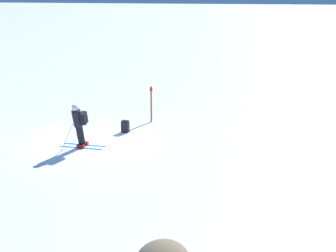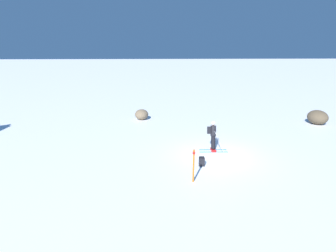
{
  "view_description": "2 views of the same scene",
  "coord_description": "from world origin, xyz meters",
  "px_view_note": "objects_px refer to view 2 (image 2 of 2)",
  "views": [
    {
      "loc": [
        16.3,
        6.26,
        5.74
      ],
      "look_at": [
        1.6,
        3.44,
        1.27
      ],
      "focal_mm": 50.0,
      "sensor_mm": 36.0,
      "label": 1
    },
    {
      "loc": [
        -13.94,
        3.57,
        5.95
      ],
      "look_at": [
        0.5,
        2.76,
        1.68
      ],
      "focal_mm": 28.0,
      "sensor_mm": 36.0,
      "label": 2
    }
  ],
  "objects_px": {
    "skier": "(213,134)",
    "trail_marker": "(194,164)",
    "exposed_boulder_0": "(142,114)",
    "exposed_boulder_1": "(318,117)",
    "spare_backpack": "(202,161)"
  },
  "relations": [
    {
      "from": "skier",
      "to": "trail_marker",
      "type": "height_order",
      "value": "skier"
    },
    {
      "from": "exposed_boulder_0",
      "to": "exposed_boulder_1",
      "type": "xyz_separation_m",
      "value": [
        -2.27,
        -14.47,
        0.13
      ]
    },
    {
      "from": "spare_backpack",
      "to": "trail_marker",
      "type": "height_order",
      "value": "trail_marker"
    },
    {
      "from": "skier",
      "to": "exposed_boulder_1",
      "type": "xyz_separation_m",
      "value": [
        5.16,
        -9.86,
        -0.41
      ]
    },
    {
      "from": "exposed_boulder_1",
      "to": "exposed_boulder_0",
      "type": "bearing_deg",
      "value": 81.09
    },
    {
      "from": "skier",
      "to": "exposed_boulder_1",
      "type": "relative_size",
      "value": 1.02
    },
    {
      "from": "spare_backpack",
      "to": "skier",
      "type": "bearing_deg",
      "value": -110.57
    },
    {
      "from": "exposed_boulder_1",
      "to": "trail_marker",
      "type": "relative_size",
      "value": 1.1
    },
    {
      "from": "exposed_boulder_0",
      "to": "exposed_boulder_1",
      "type": "bearing_deg",
      "value": -98.91
    },
    {
      "from": "exposed_boulder_0",
      "to": "exposed_boulder_1",
      "type": "relative_size",
      "value": 0.77
    },
    {
      "from": "exposed_boulder_0",
      "to": "trail_marker",
      "type": "distance_m",
      "value": 11.79
    },
    {
      "from": "spare_backpack",
      "to": "exposed_boulder_1",
      "type": "height_order",
      "value": "exposed_boulder_1"
    },
    {
      "from": "exposed_boulder_0",
      "to": "exposed_boulder_1",
      "type": "distance_m",
      "value": 14.65
    },
    {
      "from": "exposed_boulder_1",
      "to": "trail_marker",
      "type": "height_order",
      "value": "trail_marker"
    },
    {
      "from": "spare_backpack",
      "to": "exposed_boulder_0",
      "type": "xyz_separation_m",
      "value": [
        9.73,
        3.54,
        0.2
      ]
    }
  ]
}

